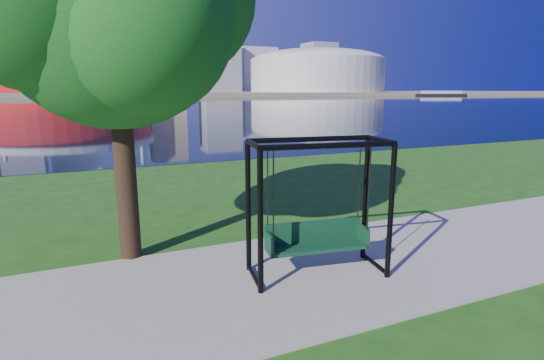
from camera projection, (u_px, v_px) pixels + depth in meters
ground at (273, 267)px, 7.99m from camera, size 900.00×900.00×0.00m
path at (284, 277)px, 7.54m from camera, size 120.00×4.00×0.03m
river at (97, 104)px, 99.26m from camera, size 900.00×180.00×0.02m
far_bank at (86, 93)px, 281.60m from camera, size 900.00×228.00×2.00m
stadium at (64, 68)px, 211.36m from camera, size 83.00×83.00×32.00m
arena at (317, 70)px, 268.27m from camera, size 84.00×84.00×26.56m
skyline at (75, 40)px, 284.63m from camera, size 392.00×66.00×96.50m
swing at (317, 211)px, 7.47m from camera, size 2.53×1.40×2.46m
barge at (441, 93)px, 243.36m from camera, size 29.15×13.49×2.82m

